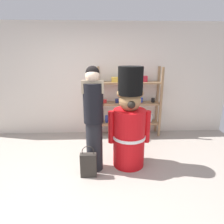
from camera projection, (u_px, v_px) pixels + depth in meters
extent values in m
plane|color=#9E9389|center=(92.00, 187.00, 2.93)|extent=(6.40, 6.40, 0.00)
cube|color=silver|center=(95.00, 80.00, 4.66)|extent=(6.40, 0.12, 2.60)
cube|color=#93704C|center=(99.00, 104.00, 4.45)|extent=(0.05, 0.05, 1.63)
cube|color=#93704C|center=(161.00, 103.00, 4.51)|extent=(0.05, 0.05, 1.63)
cube|color=#93704C|center=(99.00, 101.00, 4.74)|extent=(0.05, 0.05, 1.63)
cube|color=#93704C|center=(157.00, 100.00, 4.80)|extent=(0.05, 0.05, 1.63)
cube|color=#93704C|center=(129.00, 123.00, 4.77)|extent=(1.43, 0.30, 0.04)
cube|color=#93704C|center=(129.00, 103.00, 4.63)|extent=(1.43, 0.30, 0.04)
cube|color=#93704C|center=(130.00, 83.00, 4.49)|extent=(1.43, 0.30, 0.04)
cylinder|color=red|center=(105.00, 101.00, 4.60)|extent=(0.09, 0.09, 0.08)
cylinder|color=navy|center=(117.00, 101.00, 4.61)|extent=(0.09, 0.09, 0.09)
cylinder|color=pink|center=(129.00, 101.00, 4.60)|extent=(0.09, 0.09, 0.10)
cylinder|color=blue|center=(141.00, 100.00, 4.66)|extent=(0.09, 0.09, 0.10)
cylinder|color=black|center=(153.00, 100.00, 4.65)|extent=(0.08, 0.08, 0.10)
cylinder|color=navy|center=(107.00, 119.00, 4.72)|extent=(0.07, 0.07, 0.17)
cylinder|color=#596B33|center=(121.00, 119.00, 4.73)|extent=(0.06, 0.06, 0.16)
cylinder|color=#B27226|center=(136.00, 118.00, 4.77)|extent=(0.07, 0.07, 0.17)
cylinder|color=silver|center=(151.00, 118.00, 4.76)|extent=(0.07, 0.07, 0.19)
cube|color=gold|center=(116.00, 80.00, 4.46)|extent=(0.19, 0.15, 0.11)
cube|color=#B21E2D|center=(144.00, 79.00, 4.48)|extent=(0.16, 0.13, 0.13)
cylinder|color=red|center=(129.00, 138.00, 3.39)|extent=(0.54, 0.54, 1.02)
cylinder|color=white|center=(129.00, 136.00, 3.38)|extent=(0.57, 0.57, 0.05)
sphere|color=#A67B4E|center=(130.00, 101.00, 3.20)|extent=(0.37, 0.37, 0.37)
sphere|color=#A67B4E|center=(121.00, 93.00, 3.16)|extent=(0.13, 0.13, 0.13)
sphere|color=#A67B4E|center=(140.00, 93.00, 3.18)|extent=(0.13, 0.13, 0.13)
cylinder|color=black|center=(130.00, 81.00, 3.11)|extent=(0.40, 0.40, 0.45)
cylinder|color=red|center=(111.00, 127.00, 3.32)|extent=(0.11, 0.11, 0.56)
cylinder|color=red|center=(147.00, 127.00, 3.35)|extent=(0.11, 0.11, 0.56)
sphere|color=black|center=(131.00, 105.00, 3.05)|extent=(0.13, 0.13, 0.13)
cylinder|color=black|center=(94.00, 146.00, 3.28)|extent=(0.27, 0.27, 0.85)
cylinder|color=black|center=(93.00, 103.00, 3.07)|extent=(0.32, 0.32, 0.63)
sphere|color=beige|center=(93.00, 76.00, 2.95)|extent=(0.22, 0.22, 0.22)
cube|color=tan|center=(93.00, 87.00, 2.93)|extent=(0.33, 0.04, 0.20)
sphere|color=black|center=(92.00, 73.00, 2.96)|extent=(0.21, 0.21, 0.21)
cube|color=#332D28|center=(88.00, 165.00, 3.14)|extent=(0.26, 0.11, 0.40)
torus|color=#332D28|center=(88.00, 152.00, 3.07)|extent=(0.19, 0.01, 0.19)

